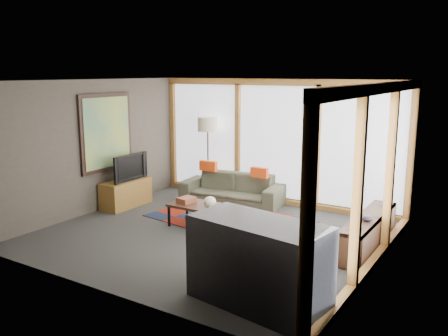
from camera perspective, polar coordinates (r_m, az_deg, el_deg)
The scene contains 17 objects.
ground at distance 8.19m, azimuth -1.50°, elevation -8.04°, with size 5.50×5.50×0.00m, color #30302D.
room_envelope at distance 8.04m, azimuth 3.61°, elevation 2.90°, with size 5.52×5.02×2.62m.
rug at distance 9.03m, azimuth 0.65°, elevation -6.12°, with size 2.85×1.83×0.01m, color maroon.
sofa at distance 10.02m, azimuth 0.96°, elevation -2.51°, with size 2.14×0.84×0.63m, color #323526.
pillow_left at distance 10.27m, azimuth -1.91°, elevation 0.25°, with size 0.40×0.12×0.22m, color #DD4312.
pillow_right at distance 9.67m, azimuth 4.28°, elevation -0.54°, with size 0.37×0.11×0.20m, color #DD4312.
floor_lamp at distance 10.55m, azimuth -1.94°, elevation 1.36°, with size 0.44×0.44×1.77m, color #2F2017, non-canonical shape.
coffee_table at distance 8.49m, azimuth -2.39°, elevation -5.86°, with size 1.25×0.62×0.42m, color #321912, non-canonical shape.
book_stack at distance 8.61m, azimuth -4.54°, elevation -3.86°, with size 0.24×0.30×0.10m, color brown.
vase at distance 8.30m, azimuth -1.71°, elevation -4.08°, with size 0.22×0.22×0.19m, color silver.
bookshelf at distance 7.87m, azimuth 16.95°, elevation -7.40°, with size 0.38×2.07×0.52m, color #321912, non-canonical shape.
bowl_a at distance 7.26m, azimuth 15.54°, elevation -6.36°, with size 0.19×0.19×0.09m, color black.
bowl_b at distance 7.54m, azimuth 16.86°, elevation -5.82°, with size 0.17×0.17×0.09m, color black.
shelf_picture at distance 8.43m, azimuth 19.20°, elevation -2.84°, with size 0.04×0.35×0.45m, color black.
tv_console at distance 10.00m, azimuth -11.70°, elevation -3.00°, with size 0.46×1.11×0.55m, color brown.
television at distance 9.89m, azimuth -11.56°, elevation 0.12°, with size 0.95×0.12×0.55m, color black.
bar_counter at distance 5.72m, azimuth 4.17°, elevation -11.35°, with size 1.65×0.77×1.04m, color black.
Camera 1 is at (4.27, -6.43, 2.74)m, focal length 38.00 mm.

